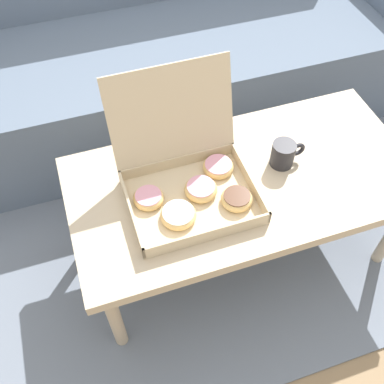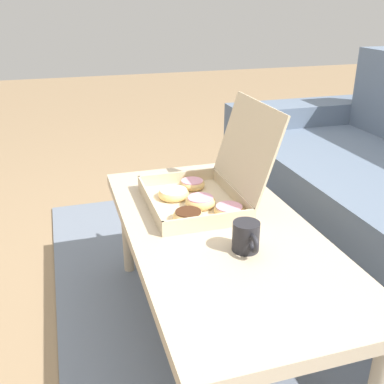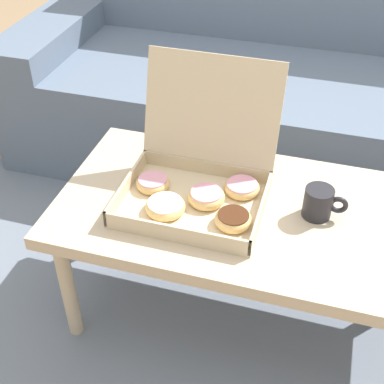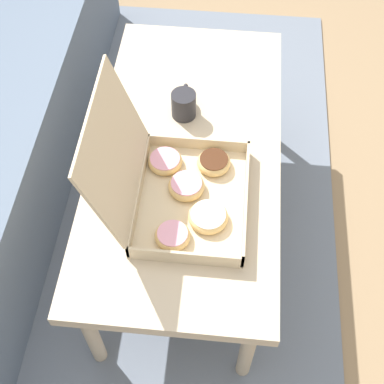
% 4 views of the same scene
% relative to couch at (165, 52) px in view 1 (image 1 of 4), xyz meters
% --- Properties ---
extents(ground_plane, '(12.00, 12.00, 0.00)m').
position_rel_couch_xyz_m(ground_plane, '(0.00, -0.84, -0.30)').
color(ground_plane, '#937756').
extents(area_rug, '(2.56, 1.94, 0.01)m').
position_rel_couch_xyz_m(area_rug, '(0.00, -0.54, -0.29)').
color(area_rug, slate).
rests_on(area_rug, ground_plane).
extents(couch, '(2.44, 0.88, 0.87)m').
position_rel_couch_xyz_m(couch, '(0.00, 0.00, 0.00)').
color(couch, slate).
rests_on(couch, ground_plane).
extents(coffee_table, '(1.16, 0.58, 0.45)m').
position_rel_couch_xyz_m(coffee_table, '(0.00, -0.96, 0.11)').
color(coffee_table, '#C6B293').
rests_on(coffee_table, ground_plane).
extents(pastry_box, '(0.40, 0.40, 0.35)m').
position_rel_couch_xyz_m(pastry_box, '(-0.18, -0.95, 0.21)').
color(pastry_box, beige).
rests_on(pastry_box, coffee_table).
extents(coffee_mug, '(0.12, 0.08, 0.09)m').
position_rel_couch_xyz_m(coffee_mug, '(0.15, -0.93, 0.19)').
color(coffee_mug, '#232328').
rests_on(coffee_mug, coffee_table).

